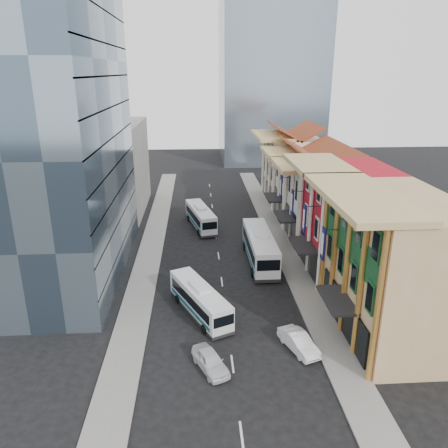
{
  "coord_description": "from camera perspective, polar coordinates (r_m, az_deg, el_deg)",
  "views": [
    {
      "loc": [
        -2.44,
        -27.23,
        21.46
      ],
      "look_at": [
        0.67,
        21.86,
        4.18
      ],
      "focal_mm": 35.0,
      "sensor_mm": 36.0,
      "label": 1
    }
  ],
  "objects": [
    {
      "name": "office_tower",
      "position": [
        48.9,
        -21.28,
        10.48
      ],
      "size": [
        12.0,
        26.0,
        30.0
      ],
      "primitive_type": "cube",
      "color": "#3F5264",
      "rests_on": "ground"
    },
    {
      "name": "office_block_far",
      "position": [
        72.02,
        -14.51,
        7.16
      ],
      "size": [
        10.0,
        18.0,
        14.0
      ],
      "primitive_type": "cube",
      "color": "gray",
      "rests_on": "ground"
    },
    {
      "name": "shophouse_tan",
      "position": [
        39.35,
        21.52,
        -5.22
      ],
      "size": [
        8.0,
        14.0,
        12.0
      ],
      "primitive_type": "cube",
      "color": "tan",
      "rests_on": "ground"
    },
    {
      "name": "shophouse_cream_near",
      "position": [
        58.55,
        12.85,
        2.54
      ],
      "size": [
        8.0,
        9.0,
        10.0
      ],
      "primitive_type": "cube",
      "color": "silver",
      "rests_on": "ground"
    },
    {
      "name": "shophouse_cream_mid",
      "position": [
        66.91,
        10.76,
        4.77
      ],
      "size": [
        8.0,
        9.0,
        10.0
      ],
      "primitive_type": "cube",
      "color": "silver",
      "rests_on": "ground"
    },
    {
      "name": "shophouse_red",
      "position": [
        49.66,
        15.91,
        0.45
      ],
      "size": [
        8.0,
        10.0,
        12.0
      ],
      "primitive_type": "cube",
      "color": "#B0131F",
      "rests_on": "ground"
    },
    {
      "name": "bus_left_near",
      "position": [
        40.96,
        -3.17,
        -9.82
      ],
      "size": [
        5.93,
        9.51,
        3.03
      ],
      "primitive_type": null,
      "rotation": [
        0.0,
        0.0,
        0.43
      ],
      "color": "silver",
      "rests_on": "ground"
    },
    {
      "name": "ground",
      "position": [
        34.76,
        1.25,
        -18.77
      ],
      "size": [
        200.0,
        200.0,
        0.0
      ],
      "primitive_type": "plane",
      "color": "black",
      "rests_on": "ground"
    },
    {
      "name": "sidewalk_right",
      "position": [
        54.78,
        8.21,
        -3.83
      ],
      "size": [
        3.0,
        90.0,
        0.15
      ],
      "primitive_type": "cube",
      "color": "slate",
      "rests_on": "ground"
    },
    {
      "name": "bus_right",
      "position": [
        51.54,
        4.71,
        -2.97
      ],
      "size": [
        2.94,
        12.11,
        3.88
      ],
      "primitive_type": null,
      "rotation": [
        0.0,
        0.0,
        0.01
      ],
      "color": "silver",
      "rests_on": "ground"
    },
    {
      "name": "sidewalk_left",
      "position": [
        54.02,
        -9.79,
        -4.26
      ],
      "size": [
        3.0,
        90.0,
        0.15
      ],
      "primitive_type": "cube",
      "color": "slate",
      "rests_on": "ground"
    },
    {
      "name": "sedan_left",
      "position": [
        34.65,
        -1.79,
        -17.44
      ],
      "size": [
        3.23,
        4.52,
        1.43
      ],
      "primitive_type": "imported",
      "rotation": [
        0.0,
        0.0,
        0.41
      ],
      "color": "silver",
      "rests_on": "ground"
    },
    {
      "name": "bus_left_far",
      "position": [
        63.02,
        -3.07,
        0.98
      ],
      "size": [
        4.6,
        10.35,
        3.23
      ],
      "primitive_type": null,
      "rotation": [
        0.0,
        0.0,
        0.23
      ],
      "color": "silver",
      "rests_on": "ground"
    },
    {
      "name": "shophouse_cream_far",
      "position": [
        76.73,
        8.9,
        7.12
      ],
      "size": [
        8.0,
        12.0,
        11.0
      ],
      "primitive_type": "cube",
      "color": "silver",
      "rests_on": "ground"
    },
    {
      "name": "sedan_right",
      "position": [
        37.1,
        9.71,
        -14.95
      ],
      "size": [
        2.96,
        4.61,
        1.44
      ],
      "primitive_type": "imported",
      "rotation": [
        0.0,
        0.0,
        0.36
      ],
      "color": "white",
      "rests_on": "ground"
    }
  ]
}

